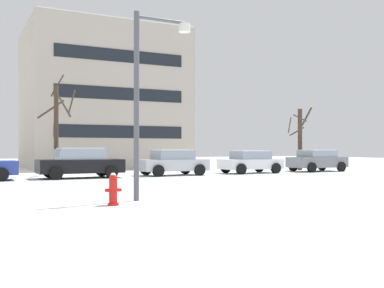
# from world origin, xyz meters

# --- Properties ---
(ground_plane) EXTENTS (120.00, 120.00, 0.00)m
(ground_plane) POSITION_xyz_m (0.00, 0.00, 0.00)
(ground_plane) COLOR white
(road_surface) EXTENTS (80.00, 9.68, 0.00)m
(road_surface) POSITION_xyz_m (0.00, 3.84, 0.00)
(road_surface) COLOR silver
(road_surface) RESTS_ON ground
(fire_hydrant) EXTENTS (0.44, 0.30, 0.87)m
(fire_hydrant) POSITION_xyz_m (2.14, -2.35, 0.44)
(fire_hydrant) COLOR red
(fire_hydrant) RESTS_ON ground
(street_lamp) EXTENTS (1.81, 0.36, 5.51)m
(street_lamp) POSITION_xyz_m (3.41, -1.55, 3.39)
(street_lamp) COLOR #4C4F54
(street_lamp) RESTS_ON ground
(parked_car_black) EXTENTS (4.26, 2.07, 1.55)m
(parked_car_black) POSITION_xyz_m (4.07, 9.57, 0.78)
(parked_car_black) COLOR black
(parked_car_black) RESTS_ON ground
(parked_car_silver) EXTENTS (3.86, 2.05, 1.46)m
(parked_car_silver) POSITION_xyz_m (9.29, 9.63, 0.74)
(parked_car_silver) COLOR silver
(parked_car_silver) RESTS_ON ground
(parked_car_white) EXTENTS (3.87, 1.98, 1.40)m
(parked_car_white) POSITION_xyz_m (14.52, 9.56, 0.71)
(parked_car_white) COLOR white
(parked_car_white) RESTS_ON ground
(parked_car_gray) EXTENTS (3.87, 2.04, 1.44)m
(parked_car_gray) POSITION_xyz_m (19.75, 9.48, 0.74)
(parked_car_gray) COLOR slate
(parked_car_gray) RESTS_ON ground
(tree_far_right) EXTENTS (1.74, 1.74, 4.42)m
(tree_far_right) POSITION_xyz_m (20.01, 11.50, 2.32)
(tree_far_right) COLOR #423326
(tree_far_right) RESTS_ON ground
(tree_far_left) EXTENTS (1.85, 1.85, 5.73)m
(tree_far_left) POSITION_xyz_m (3.40, 12.29, 2.80)
(tree_far_left) COLOR #423326
(tree_far_left) RESTS_ON ground
(building_far_right) EXTENTS (11.83, 9.74, 10.97)m
(building_far_right) POSITION_xyz_m (8.88, 22.42, 5.48)
(building_far_right) COLOR #B2A899
(building_far_right) RESTS_ON ground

